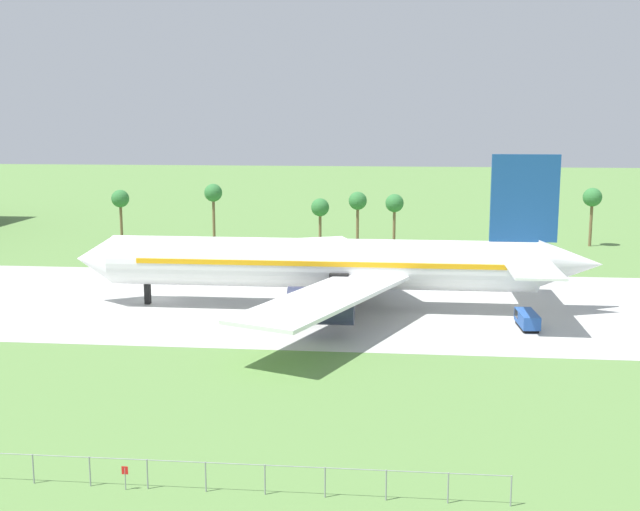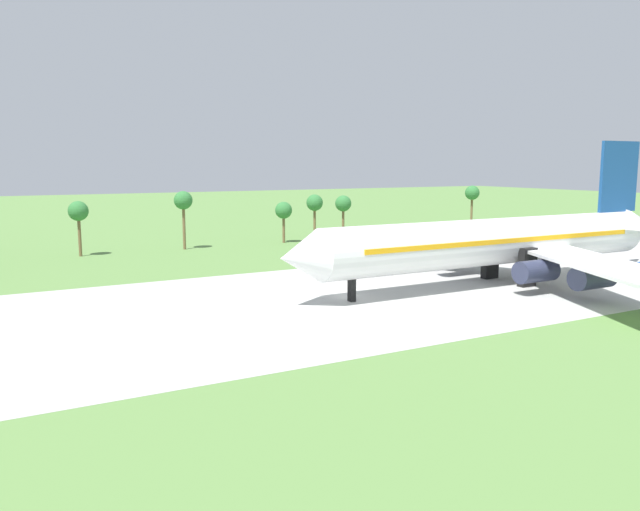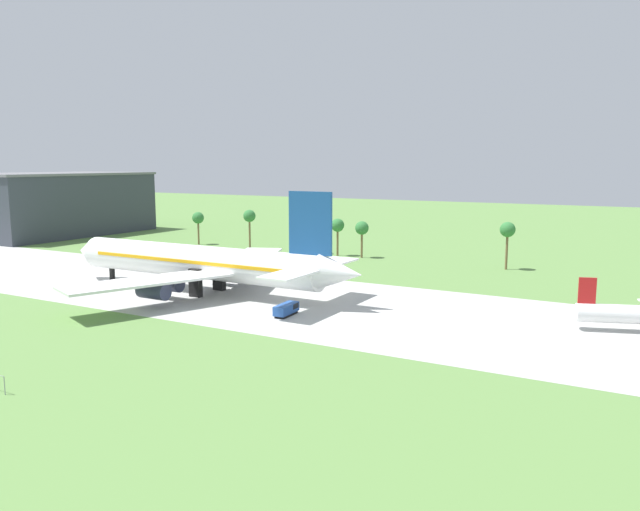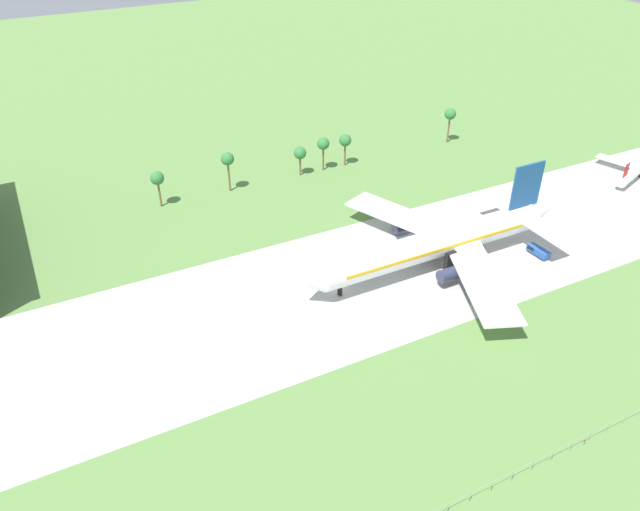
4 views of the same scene
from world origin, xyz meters
name	(u,v)px [view 4 (image 4 of 4)]	position (x,y,z in m)	size (l,w,h in m)	color
ground_plane	(338,288)	(0.00, 0.00, 0.00)	(600.00, 600.00, 0.00)	#5B8442
taxiway_strip	(338,288)	(0.00, 0.00, 0.01)	(320.00, 44.00, 0.02)	#B2B2AD
jet_airliner	(438,243)	(24.08, -2.45, 5.91)	(68.32, 60.10, 20.13)	white
baggage_tug	(538,251)	(47.68, -9.81, 1.06)	(2.36, 5.71, 1.94)	black
perimeter_fence	(513,474)	(0.00, -55.00, 1.45)	(80.10, 0.10, 2.10)	gray
no_stopping_sign	(584,442)	(14.56, -55.31, 1.05)	(0.44, 0.08, 1.68)	gray
palm_tree_row	(306,147)	(18.61, 53.42, 8.20)	(96.94, 3.60, 11.43)	brown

